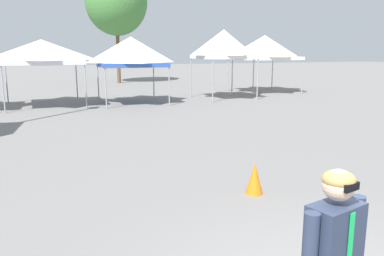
{
  "coord_description": "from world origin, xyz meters",
  "views": [
    {
      "loc": [
        -2.79,
        -2.63,
        2.61
      ],
      "look_at": [
        -0.43,
        3.44,
        1.3
      ],
      "focal_mm": 36.21,
      "sensor_mm": 36.0,
      "label": 1
    }
  ],
  "objects_px": {
    "canopy_tent_behind_left": "(265,48)",
    "traffic_cone_lot_center": "(255,178)",
    "canopy_tent_far_left": "(224,44)",
    "canopy_tent_behind_right": "(42,52)",
    "canopy_tent_right_of_center": "(131,52)",
    "tree_behind_tents_right": "(116,1)"
  },
  "relations": [
    {
      "from": "canopy_tent_behind_left",
      "to": "tree_behind_tents_right",
      "type": "distance_m",
      "value": 13.13
    },
    {
      "from": "traffic_cone_lot_center",
      "to": "canopy_tent_behind_right",
      "type": "bearing_deg",
      "value": 103.91
    },
    {
      "from": "canopy_tent_behind_right",
      "to": "canopy_tent_far_left",
      "type": "distance_m",
      "value": 9.25
    },
    {
      "from": "canopy_tent_behind_left",
      "to": "tree_behind_tents_right",
      "type": "xyz_separation_m",
      "value": [
        -7.22,
        10.35,
        3.62
      ]
    },
    {
      "from": "tree_behind_tents_right",
      "to": "traffic_cone_lot_center",
      "type": "bearing_deg",
      "value": -95.32
    },
    {
      "from": "canopy_tent_right_of_center",
      "to": "canopy_tent_behind_left",
      "type": "distance_m",
      "value": 9.19
    },
    {
      "from": "canopy_tent_behind_right",
      "to": "traffic_cone_lot_center",
      "type": "distance_m",
      "value": 14.38
    },
    {
      "from": "canopy_tent_far_left",
      "to": "canopy_tent_behind_right",
      "type": "bearing_deg",
      "value": 177.6
    },
    {
      "from": "canopy_tent_behind_left",
      "to": "traffic_cone_lot_center",
      "type": "height_order",
      "value": "canopy_tent_behind_left"
    },
    {
      "from": "canopy_tent_far_left",
      "to": "canopy_tent_behind_left",
      "type": "bearing_deg",
      "value": 27.75
    },
    {
      "from": "canopy_tent_far_left",
      "to": "canopy_tent_behind_left",
      "type": "distance_m",
      "value": 4.29
    },
    {
      "from": "canopy_tent_behind_right",
      "to": "traffic_cone_lot_center",
      "type": "height_order",
      "value": "canopy_tent_behind_right"
    },
    {
      "from": "canopy_tent_far_left",
      "to": "tree_behind_tents_right",
      "type": "height_order",
      "value": "tree_behind_tents_right"
    },
    {
      "from": "canopy_tent_right_of_center",
      "to": "canopy_tent_behind_left",
      "type": "xyz_separation_m",
      "value": [
        8.93,
        2.18,
        0.24
      ]
    },
    {
      "from": "canopy_tent_behind_right",
      "to": "tree_behind_tents_right",
      "type": "bearing_deg",
      "value": 64.08
    },
    {
      "from": "traffic_cone_lot_center",
      "to": "canopy_tent_far_left",
      "type": "bearing_deg",
      "value": 66.53
    },
    {
      "from": "canopy_tent_far_left",
      "to": "traffic_cone_lot_center",
      "type": "relative_size",
      "value": 6.24
    },
    {
      "from": "traffic_cone_lot_center",
      "to": "canopy_tent_right_of_center",
      "type": "bearing_deg",
      "value": 87.03
    },
    {
      "from": "canopy_tent_far_left",
      "to": "canopy_tent_right_of_center",
      "type": "bearing_deg",
      "value": -178.0
    },
    {
      "from": "canopy_tent_right_of_center",
      "to": "traffic_cone_lot_center",
      "type": "bearing_deg",
      "value": -92.97
    },
    {
      "from": "canopy_tent_behind_right",
      "to": "canopy_tent_far_left",
      "type": "relative_size",
      "value": 0.98
    },
    {
      "from": "canopy_tent_behind_left",
      "to": "traffic_cone_lot_center",
      "type": "xyz_separation_m",
      "value": [
        -9.61,
        -15.4,
        -2.49
      ]
    }
  ]
}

